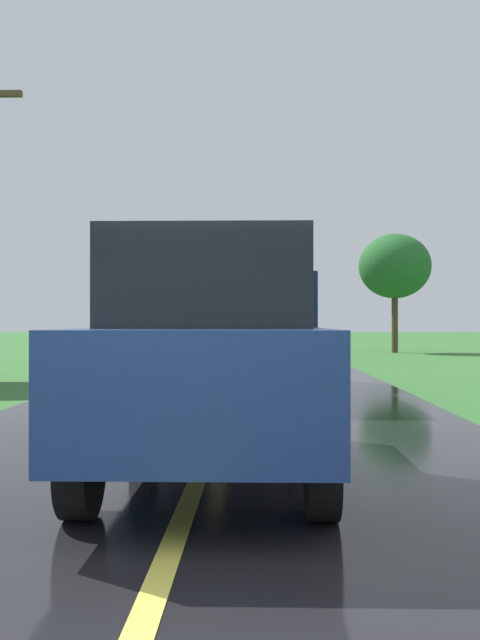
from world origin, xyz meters
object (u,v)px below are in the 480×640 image
at_px(banana_truck_far, 244,319).
at_px(roadside_tree_near_left, 395,266).
at_px(following_car, 213,355).
at_px(banana_truck_near, 241,315).

distance_m(banana_truck_far, roadside_tree_near_left, 8.65).
distance_m(banana_truck_far, following_car, 21.10).
bearing_deg(roadside_tree_near_left, banana_truck_far, -143.94).
distance_m(banana_truck_near, banana_truck_far, 13.12).
xyz_separation_m(banana_truck_near, following_car, (-0.06, -7.98, -0.42)).
relative_size(banana_truck_far, roadside_tree_near_left, 1.09).
height_order(banana_truck_far, roadside_tree_near_left, roadside_tree_near_left).
bearing_deg(roadside_tree_near_left, banana_truck_near, -109.88).
height_order(banana_truck_far, following_car, banana_truck_far).
xyz_separation_m(banana_truck_near, roadside_tree_near_left, (6.51, 18.00, 2.40)).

